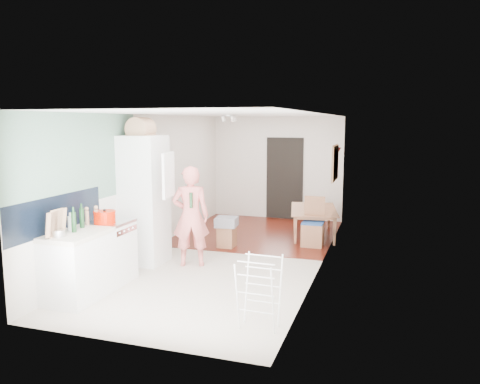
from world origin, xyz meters
The scene contains 32 objects.
room_shell centered at (0.00, 0.00, 1.25)m, with size 3.20×7.00×2.50m, color silver, non-canonical shape.
floor centered at (0.00, 0.00, 0.00)m, with size 3.20×7.00×0.01m, color beige.
wood_floor_overlay centered at (0.00, 1.85, 0.01)m, with size 3.20×3.30×0.01m, color #56190C.
sage_wall_panel centered at (-1.59, -2.00, 1.85)m, with size 0.02×3.00×1.30m, color gray.
tile_splashback centered at (-1.59, -2.55, 1.15)m, with size 0.02×1.90×0.50m, color black.
doorway_recess centered at (0.20, 3.48, 1.00)m, with size 0.90×0.04×2.00m, color black.
base_cabinet centered at (-1.30, -2.55, 0.43)m, with size 0.60×0.90×0.86m, color white.
worktop centered at (-1.30, -2.55, 0.89)m, with size 0.62×0.92×0.06m, color beige.
range_cooker centered at (-1.30, -1.80, 0.44)m, with size 0.60×0.60×0.88m, color white.
cooker_top centered at (-1.30, -1.80, 0.90)m, with size 0.60×0.60×0.04m, color silver.
fridge_housing centered at (-1.27, -0.78, 1.07)m, with size 0.66×0.66×2.15m, color white.
fridge_door centered at (-0.66, -1.08, 1.55)m, with size 0.56×0.04×0.70m, color white.
fridge_interior centered at (-0.96, -0.78, 1.55)m, with size 0.02×0.52×0.66m, color white.
pinboard centered at (1.58, 1.90, 1.55)m, with size 0.03×0.90×0.70m, color tan.
pinboard_frame centered at (1.57, 1.90, 1.55)m, with size 0.01×0.94×0.74m, color #A16644.
wall_sconce centered at (1.54, 2.55, 1.75)m, with size 0.18×0.18×0.16m, color maroon.
person centered at (-0.46, -0.70, 0.98)m, with size 0.72×0.47×1.97m, color #E6736E.
dining_table centered at (1.19, 1.94, 0.25)m, with size 1.40×0.78×0.49m, color #A16644.
dining_chair centered at (1.28, 1.11, 0.47)m, with size 0.40×0.40×0.95m, color #A16644, non-canonical shape.
stool centered at (-0.27, 0.53, 0.20)m, with size 0.31×0.31×0.41m, color #A16644, non-canonical shape.
grey_drape centered at (-0.27, 0.54, 0.49)m, with size 0.39×0.39×0.18m, color gray.
drying_rack centered at (1.26, -2.68, 0.42)m, with size 0.43×0.39×0.84m, color white, non-canonical shape.
bread_bin centered at (-1.30, -0.76, 2.26)m, with size 0.40×0.38×0.21m, color tan, non-canonical shape.
red_casserole centered at (-1.26, -1.95, 1.01)m, with size 0.32×0.32×0.18m, color red.
steel_pan centered at (-1.36, -2.82, 0.96)m, with size 0.18×0.18×0.09m, color silver.
held_bottle centered at (-0.39, -0.84, 1.13)m, with size 0.05×0.05×0.25m, color #163A1B.
bottle_a centered at (-1.33, -2.55, 1.06)m, with size 0.06×0.06×0.27m, color #163A1B.
bottle_b centered at (-1.39, -2.29, 1.06)m, with size 0.06×0.06×0.27m, color #163A1B.
bottle_c centered at (-1.43, -2.48, 1.02)m, with size 0.08×0.08×0.20m, color silver.
pepper_mill_front centered at (-1.44, -2.11, 1.02)m, with size 0.06×0.06×0.20m, color tan.
pepper_mill_back centered at (-1.35, -2.02, 1.02)m, with size 0.06×0.06×0.21m, color tan.
chopping_boards centered at (-1.38, -2.83, 1.10)m, with size 0.04×0.26×0.36m, color tan, non-canonical shape.
Camera 1 is at (2.61, -7.65, 2.36)m, focal length 35.00 mm.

